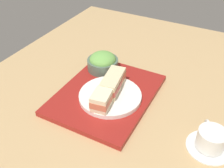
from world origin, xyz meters
The scene contains 8 objects.
ground_plane centered at (0.00, 0.00, -1.50)cm, with size 140.00×100.00×3.00cm, color tan.
serving_tray centered at (-1.79, -2.43, 0.88)cm, with size 36.50×28.92×1.76cm, color maroon.
sandwich_plate centered at (0.28, -0.28, 2.48)cm, with size 20.05×20.05×1.44cm, color white.
sandwich_near centered at (-5.90, -1.12, 5.63)cm, with size 7.88×6.31×4.87cm.
sandwich_middle centered at (0.28, -0.28, 5.87)cm, with size 7.43×6.39×5.35cm.
sandwich_far centered at (6.45, 0.57, 5.73)cm, with size 7.52×6.17×5.07cm.
salad_bowl centered at (-13.39, -10.24, 4.79)cm, with size 11.29×11.29×6.73cm.
coffee_cup centered at (4.12, 32.14, 2.73)cm, with size 12.01×12.01×6.06cm.
Camera 1 is at (57.22, 30.91, 56.26)cm, focal length 42.31 mm.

